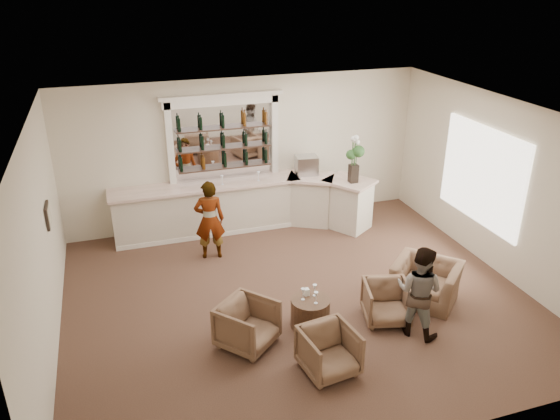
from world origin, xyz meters
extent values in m
plane|color=brown|center=(0.00, 0.00, 0.00)|extent=(8.00, 8.00, 0.00)
cube|color=beige|center=(0.00, 3.50, 1.65)|extent=(8.00, 0.04, 3.30)
cube|color=beige|center=(-4.00, 0.00, 1.65)|extent=(0.04, 7.00, 3.30)
cube|color=beige|center=(4.00, 0.00, 1.65)|extent=(0.04, 7.00, 3.30)
cube|color=white|center=(0.00, 0.00, 3.30)|extent=(8.00, 7.00, 0.04)
cube|color=white|center=(3.97, 0.50, 1.70)|extent=(0.05, 2.40, 1.90)
cube|color=black|center=(-3.97, 1.20, 1.65)|extent=(0.04, 0.46, 0.38)
cube|color=beige|center=(-3.94, 1.20, 1.65)|extent=(0.01, 0.38, 0.30)
cube|color=beige|center=(-1.00, 3.15, 0.54)|extent=(4.00, 0.70, 1.08)
cube|color=beige|center=(-1.00, 3.13, 1.11)|extent=(4.10, 0.82, 0.06)
cube|color=beige|center=(1.35, 2.92, 0.54)|extent=(1.12, 1.04, 1.08)
cube|color=beige|center=(1.35, 2.90, 1.11)|extent=(1.27, 1.19, 0.06)
cube|color=beige|center=(2.05, 2.40, 0.54)|extent=(1.08, 1.14, 1.08)
cube|color=beige|center=(2.05, 2.38, 1.11)|extent=(1.24, 1.29, 0.06)
cube|color=silver|center=(-1.00, 2.82, 0.05)|extent=(4.00, 0.06, 0.10)
cube|color=white|center=(-0.50, 3.48, 1.95)|extent=(2.15, 0.02, 1.65)
cube|color=silver|center=(-1.65, 3.42, 1.45)|extent=(0.14, 0.16, 2.90)
cube|color=silver|center=(0.65, 3.42, 1.45)|extent=(0.14, 0.16, 2.90)
cube|color=silver|center=(-0.50, 3.42, 2.84)|extent=(2.52, 0.16, 0.18)
cube|color=silver|center=(-0.50, 3.42, 2.96)|extent=(2.64, 0.20, 0.08)
cube|color=#34231A|center=(-0.50, 3.37, 1.38)|extent=(2.05, 0.20, 0.03)
cube|color=#34231A|center=(-0.50, 3.37, 1.82)|extent=(2.05, 0.20, 0.03)
cube|color=#34231A|center=(-0.50, 3.37, 2.26)|extent=(2.05, 0.20, 0.03)
cylinder|color=#523623|center=(-0.08, -0.84, 0.25)|extent=(0.64, 0.64, 0.50)
imported|color=gray|center=(-1.15, 1.98, 0.82)|extent=(0.65, 0.47, 1.64)
imported|color=gray|center=(1.46, -1.54, 0.77)|extent=(0.93, 0.95, 1.54)
imported|color=brown|center=(-1.18, -1.02, 0.37)|extent=(1.13, 1.13, 0.74)
imported|color=brown|center=(-0.22, -1.97, 0.35)|extent=(0.84, 0.86, 0.70)
imported|color=brown|center=(1.18, -1.09, 0.34)|extent=(0.89, 0.91, 0.68)
imported|color=brown|center=(2.13, -0.75, 0.36)|extent=(1.45, 1.45, 0.71)
cube|color=#B1B1B6|center=(1.28, 3.05, 1.35)|extent=(0.52, 0.46, 0.42)
cube|color=black|center=(2.07, 2.26, 1.34)|extent=(0.18, 0.18, 0.40)
cube|color=white|center=(-0.10, -0.70, 0.56)|extent=(0.08, 0.08, 0.12)
camera|label=1|loc=(-2.84, -7.78, 5.39)|focal=35.00mm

